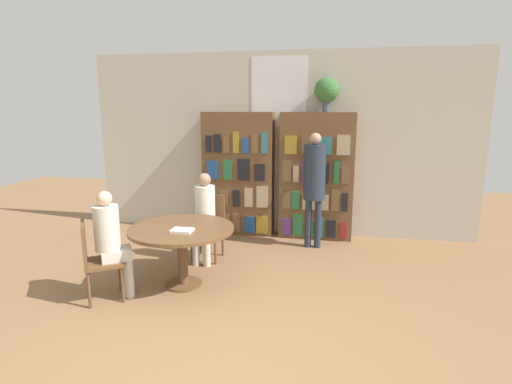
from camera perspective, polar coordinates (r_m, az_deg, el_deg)
ground_plane at (r=3.63m, az=-5.81°, el=-23.52°), size 16.00×16.00×0.00m
wall_back at (r=6.70m, az=3.25°, el=6.79°), size 6.40×0.07×3.00m
bookshelf_left at (r=6.69m, az=-2.52°, el=2.55°), size 1.17×0.34×2.04m
bookshelf_right at (r=6.51m, az=8.61°, el=2.19°), size 1.17×0.34×2.04m
flower_vase at (r=6.43m, az=10.05°, el=14.04°), size 0.38×0.38×0.52m
reading_table at (r=4.82m, az=-10.56°, el=-6.29°), size 1.24×1.24×0.73m
chair_near_camera at (r=4.76m, az=-21.94°, el=-8.63°), size 0.56×0.56×0.90m
chair_left_side at (r=5.70m, az=-6.74°, el=-4.46°), size 0.41×0.41×0.90m
seated_reader_left at (r=5.48m, az=-7.41°, el=-2.88°), size 0.29×0.38×1.24m
seated_reader_right at (r=4.70m, az=-19.93°, el=-6.18°), size 0.42×0.40×1.23m
librarian_standing at (r=6.01m, az=8.34°, el=2.02°), size 0.32×0.59×1.75m
open_book_on_table at (r=4.61m, az=-10.51°, el=-5.43°), size 0.24×0.18×0.03m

